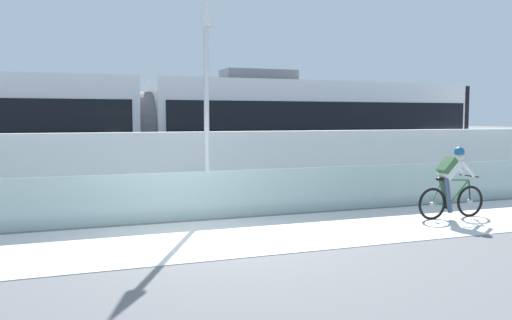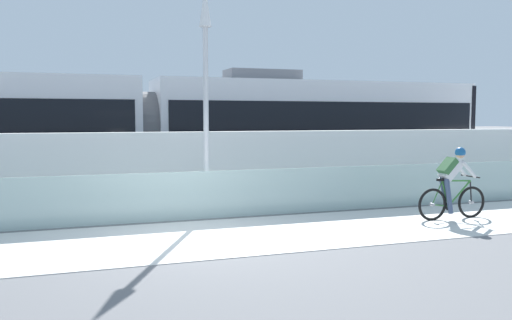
{
  "view_description": "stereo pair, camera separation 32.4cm",
  "coord_description": "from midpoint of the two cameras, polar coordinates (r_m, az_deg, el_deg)",
  "views": [
    {
      "loc": [
        -2.31,
        -9.58,
        2.27
      ],
      "look_at": [
        2.1,
        2.35,
        1.25
      ],
      "focal_mm": 37.36,
      "sensor_mm": 36.0,
      "label": 1
    },
    {
      "loc": [
        -2.0,
        -9.69,
        2.27
      ],
      "look_at": [
        2.1,
        2.35,
        1.25
      ],
      "focal_mm": 37.36,
      "sensor_mm": 36.0,
      "label": 2
    }
  ],
  "objects": [
    {
      "name": "tram",
      "position": [
        16.64,
        -12.61,
        3.18
      ],
      "size": [
        22.56,
        2.54,
        3.81
      ],
      "color": "silver",
      "rests_on": "ground"
    },
    {
      "name": "glass_parapet",
      "position": [
        11.81,
        -9.58,
        -3.92
      ],
      "size": [
        32.0,
        0.05,
        1.07
      ],
      "primitive_type": "cube",
      "color": "#ADC6C1",
      "rests_on": "ground"
    },
    {
      "name": "tram_rail_far",
      "position": [
        17.49,
        -13.05,
        -2.98
      ],
      "size": [
        32.0,
        0.08,
        0.01
      ],
      "primitive_type": "cube",
      "color": "#595654",
      "rests_on": "ground"
    },
    {
      "name": "lamp_post_antenna",
      "position": [
        12.2,
        -6.12,
        9.36
      ],
      "size": [
        0.28,
        0.28,
        5.2
      ],
      "color": "gray",
      "rests_on": "ground"
    },
    {
      "name": "cyclist_on_bike",
      "position": [
        12.65,
        19.53,
        -2.35
      ],
      "size": [
        1.77,
        0.58,
        1.61
      ],
      "color": "black",
      "rests_on": "ground"
    },
    {
      "name": "ground_plane",
      "position": [
        10.13,
        -7.56,
        -8.4
      ],
      "size": [
        200.0,
        200.0,
        0.0
      ],
      "primitive_type": "plane",
      "color": "slate"
    },
    {
      "name": "bike_path_deck",
      "position": [
        10.13,
        -7.56,
        -8.37
      ],
      "size": [
        32.0,
        3.2,
        0.01
      ],
      "primitive_type": "cube",
      "color": "silver",
      "rests_on": "ground"
    },
    {
      "name": "concrete_barrier_wall",
      "position": [
        13.52,
        -11.02,
        -1.09
      ],
      "size": [
        32.0,
        0.36,
        1.91
      ],
      "primitive_type": "cube",
      "color": "white",
      "rests_on": "ground"
    },
    {
      "name": "tram_rail_near",
      "position": [
        16.08,
        -12.4,
        -3.63
      ],
      "size": [
        32.0,
        0.08,
        0.01
      ],
      "primitive_type": "cube",
      "color": "#595654",
      "rests_on": "ground"
    }
  ]
}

